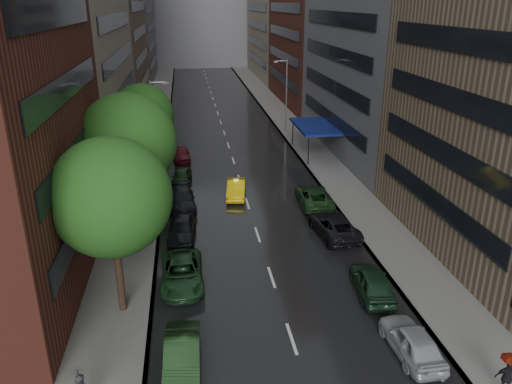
% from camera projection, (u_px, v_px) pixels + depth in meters
% --- Properties ---
extents(road, '(14.00, 140.00, 0.01)m').
position_uv_depth(road, '(222.00, 125.00, 67.48)').
color(road, black).
rests_on(road, ground).
extents(sidewalk_left, '(4.00, 140.00, 0.15)m').
position_uv_depth(sidewalk_left, '(154.00, 127.00, 66.29)').
color(sidewalk_left, gray).
rests_on(sidewalk_left, ground).
extents(sidewalk_right, '(4.00, 140.00, 0.15)m').
position_uv_depth(sidewalk_right, '(287.00, 123.00, 68.63)').
color(sidewalk_right, gray).
rests_on(sidewalk_right, ground).
extents(buildings_right, '(8.05, 109.10, 36.00)m').
position_uv_depth(buildings_right, '(322.00, 6.00, 70.22)').
color(buildings_right, '#937A5B').
rests_on(buildings_right, ground).
extents(tree_near, '(6.13, 6.13, 9.76)m').
position_uv_depth(tree_near, '(111.00, 197.00, 24.81)').
color(tree_near, '#382619').
rests_on(tree_near, ground).
extents(tree_mid, '(6.50, 6.50, 10.36)m').
position_uv_depth(tree_mid, '(128.00, 142.00, 32.97)').
color(tree_mid, '#382619').
rests_on(tree_mid, ground).
extents(tree_far, '(5.64, 5.64, 8.98)m').
position_uv_depth(tree_far, '(143.00, 115.00, 45.03)').
color(tree_far, '#382619').
rests_on(tree_far, ground).
extents(taxi, '(2.13, 4.53, 1.43)m').
position_uv_depth(taxi, '(236.00, 189.00, 42.81)').
color(taxi, yellow).
rests_on(taxi, ground).
extents(parked_cars_left, '(2.53, 36.75, 1.57)m').
position_uv_depth(parked_cars_left, '(182.00, 220.00, 36.71)').
color(parked_cars_left, '#1E3E1C').
rests_on(parked_cars_left, ground).
extents(parked_cars_right, '(3.04, 23.86, 1.57)m').
position_uv_depth(parked_cars_right, '(343.00, 239.00, 33.75)').
color(parked_cars_right, '#AEB3B8').
rests_on(parked_cars_right, ground).
extents(ped_red_umbrella, '(1.05, 0.82, 2.01)m').
position_uv_depth(ped_red_umbrella, '(509.00, 371.00, 20.91)').
color(ped_red_umbrella, black).
rests_on(ped_red_umbrella, sidewalk_right).
extents(street_lamp_left, '(1.74, 0.22, 9.00)m').
position_uv_depth(street_lamp_left, '(154.00, 127.00, 46.24)').
color(street_lamp_left, gray).
rests_on(street_lamp_left, sidewalk_left).
extents(street_lamp_right, '(1.74, 0.22, 9.00)m').
position_uv_depth(street_lamp_right, '(286.00, 94.00, 62.11)').
color(street_lamp_right, gray).
rests_on(street_lamp_right, sidewalk_right).
extents(awning, '(4.00, 8.00, 3.12)m').
position_uv_depth(awning, '(315.00, 127.00, 53.67)').
color(awning, navy).
rests_on(awning, sidewalk_right).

